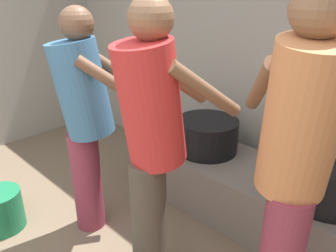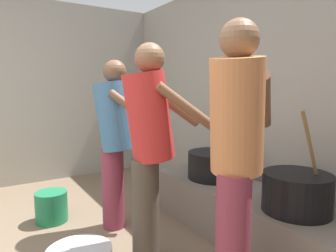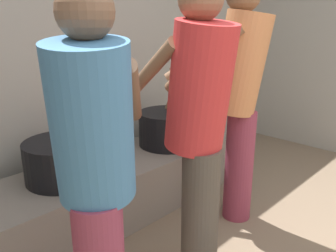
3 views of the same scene
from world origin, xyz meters
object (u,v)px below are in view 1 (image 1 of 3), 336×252
cooking_pot_main (327,180)px  cook_in_red_shirt (152,136)px  cook_in_blue_shirt (85,114)px  cooking_pot_secondary (207,135)px  cook_in_orange_shirt (295,159)px  bucket_green_plastic (1,210)px

cooking_pot_main → cook_in_red_shirt: cook_in_red_shirt is taller
cooking_pot_main → cook_in_blue_shirt: bearing=-146.5°
cooking_pot_secondary → cook_in_orange_shirt: cook_in_orange_shirt is taller
cook_in_blue_shirt → cook_in_red_shirt: bearing=0.5°
bucket_green_plastic → cook_in_orange_shirt: bearing=21.7°
cook_in_red_shirt → bucket_green_plastic: (-1.07, -0.49, -0.76)m
cooking_pot_secondary → bucket_green_plastic: (-0.78, -1.35, -0.39)m
cooking_pot_secondary → cook_in_red_shirt: 0.98m
cooking_pot_main → cooking_pot_secondary: cooking_pot_main is taller
cook_in_blue_shirt → bucket_green_plastic: bearing=-132.5°
cooking_pot_main → cook_in_red_shirt: (-0.64, -0.83, 0.36)m
cooking_pot_secondary → cook_in_blue_shirt: bearing=-110.9°
cook_in_orange_shirt → bucket_green_plastic: (-1.73, -0.69, -0.80)m
cooking_pot_secondary → cook_in_blue_shirt: 0.98m
cook_in_blue_shirt → bucket_green_plastic: cook_in_blue_shirt is taller
cooking_pot_main → cook_in_orange_shirt: 0.75m
bucket_green_plastic → cooking_pot_main: bearing=37.7°
cook_in_orange_shirt → cooking_pot_secondary: bearing=145.4°
cooking_pot_main → cook_in_orange_shirt: bearing=-87.4°
cooking_pot_secondary → cook_in_orange_shirt: bearing=-34.6°
cook_in_blue_shirt → cooking_pot_secondary: bearing=69.1°
cook_in_red_shirt → bucket_green_plastic: bearing=-155.3°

